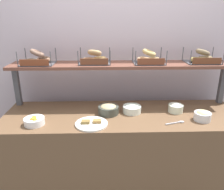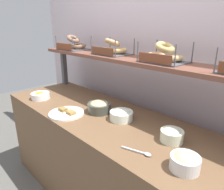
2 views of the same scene
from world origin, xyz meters
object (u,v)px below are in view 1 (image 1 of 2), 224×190
(bagel_basket_plain, at_px, (149,59))
(bowl_egg_salad, at_px, (203,115))
(bagel_basket_everything, at_px, (202,58))
(bowl_hummus, at_px, (108,109))
(bagel_basket_poppy, at_px, (37,59))
(bowl_potato_salad, at_px, (176,107))
(serving_spoon_near_plate, at_px, (178,122))
(bagel_basket_sesame, at_px, (95,59))
(bowl_cream_cheese, at_px, (132,108))
(serving_plate_white, at_px, (91,124))
(bowl_fruit_salad, at_px, (34,121))

(bagel_basket_plain, bearing_deg, bowl_egg_salad, -44.45)
(bowl_egg_salad, distance_m, bagel_basket_everything, 0.62)
(bowl_hummus, relative_size, bagel_basket_poppy, 0.61)
(bowl_potato_salad, relative_size, serving_spoon_near_plate, 0.79)
(bagel_basket_sesame, bearing_deg, bowl_potato_salad, -17.48)
(bowl_cream_cheese, xyz_separation_m, serving_plate_white, (-0.37, -0.24, -0.03))
(serving_spoon_near_plate, distance_m, bagel_basket_everything, 0.75)
(bagel_basket_everything, bearing_deg, bagel_basket_sesame, 179.76)
(bagel_basket_everything, bearing_deg, serving_spoon_near_plate, -125.75)
(serving_plate_white, height_order, bagel_basket_sesame, bagel_basket_sesame)
(bowl_fruit_salad, xyz_separation_m, serving_plate_white, (0.49, -0.02, -0.02))
(bowl_fruit_salad, relative_size, serving_plate_white, 0.62)
(bagel_basket_poppy, distance_m, bagel_basket_sesame, 0.55)
(bowl_hummus, distance_m, bagel_basket_sesame, 0.52)
(bowl_egg_salad, xyz_separation_m, bowl_cream_cheese, (-0.61, 0.19, -0.00))
(bagel_basket_poppy, distance_m, bagel_basket_everything, 1.63)
(bagel_basket_everything, bearing_deg, bagel_basket_poppy, -179.07)
(bowl_fruit_salad, height_order, serving_plate_white, bowl_fruit_salad)
(bowl_egg_salad, bearing_deg, bowl_potato_salad, 134.19)
(bagel_basket_poppy, relative_size, bagel_basket_plain, 1.04)
(serving_plate_white, distance_m, bagel_basket_poppy, 0.85)
(serving_plate_white, relative_size, bagel_basket_poppy, 0.89)
(bowl_cream_cheese, xyz_separation_m, bowl_fruit_salad, (-0.86, -0.23, -0.01))
(serving_plate_white, relative_size, bagel_basket_sesame, 0.90)
(bagel_basket_poppy, height_order, bagel_basket_sesame, bagel_basket_poppy)
(bagel_basket_poppy, height_order, bagel_basket_everything, bagel_basket_poppy)
(bowl_egg_salad, relative_size, serving_plate_white, 0.53)
(bagel_basket_poppy, bearing_deg, bowl_fruit_salad, -83.90)
(bagel_basket_everything, bearing_deg, serving_plate_white, -156.01)
(serving_spoon_near_plate, xyz_separation_m, bagel_basket_sesame, (-0.73, 0.48, 0.47))
(serving_spoon_near_plate, bearing_deg, bowl_cream_cheese, 147.73)
(bowl_hummus, xyz_separation_m, bagel_basket_everything, (0.94, 0.27, 0.43))
(bowl_egg_salad, height_order, serving_plate_white, bowl_egg_salad)
(bowl_hummus, height_order, bagel_basket_poppy, bagel_basket_poppy)
(bagel_basket_plain, bearing_deg, bagel_basket_poppy, -179.18)
(bowl_hummus, bearing_deg, bagel_basket_everything, 15.80)
(bowl_potato_salad, bearing_deg, bagel_basket_poppy, 170.85)
(bagel_basket_plain, bearing_deg, bowl_potato_salad, -43.38)
(bowl_cream_cheese, bearing_deg, bowl_potato_salad, 0.27)
(bowl_egg_salad, distance_m, bowl_cream_cheese, 0.63)
(serving_plate_white, bearing_deg, serving_spoon_near_plate, 0.55)
(bowl_egg_salad, relative_size, bagel_basket_plain, 0.49)
(bowl_cream_cheese, xyz_separation_m, bagel_basket_sesame, (-0.36, 0.25, 0.43))
(serving_plate_white, bearing_deg, bagel_basket_poppy, 139.32)
(bagel_basket_everything, bearing_deg, bowl_fruit_salad, -163.46)
(bagel_basket_sesame, bearing_deg, bowl_hummus, -64.26)
(bowl_fruit_salad, bearing_deg, bagel_basket_plain, 23.75)
(bagel_basket_plain, relative_size, bagel_basket_everything, 0.93)
(serving_spoon_near_plate, relative_size, bagel_basket_sesame, 0.57)
(bowl_hummus, xyz_separation_m, bagel_basket_poppy, (-0.68, 0.24, 0.43))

